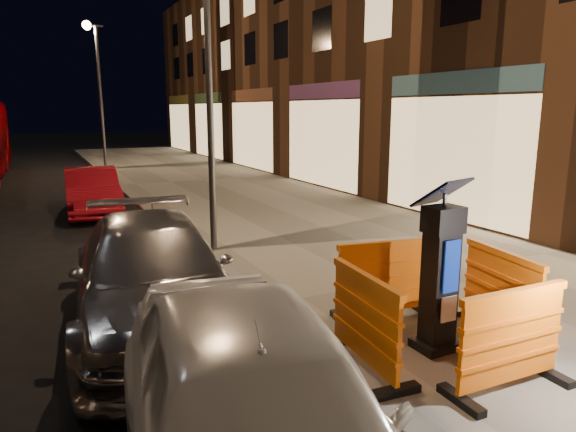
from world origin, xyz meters
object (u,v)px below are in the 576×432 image
barrier_kerbside (365,322)px  car_silver (155,324)px  barrier_back (384,280)px  car_red (94,214)px  barrier_bldgside (501,292)px  parking_kiosk (440,271)px  barrier_front (511,341)px

barrier_kerbside → car_silver: 2.92m
barrier_back → barrier_kerbside: 1.34m
barrier_kerbside → car_red: bearing=12.9°
barrier_kerbside → barrier_bldgside: same height
barrier_kerbside → barrier_bldgside: bearing=-85.3°
barrier_back → barrier_bldgside: same height
parking_kiosk → car_silver: bearing=143.7°
barrier_kerbside → car_silver: size_ratio=0.27×
barrier_bldgside → barrier_back: bearing=53.7°
parking_kiosk → barrier_back: 1.03m
parking_kiosk → barrier_front: parking_kiosk is taller
car_red → barrier_bldgside: bearing=-69.0°
parking_kiosk → barrier_bldgside: parking_kiosk is taller
car_red → barrier_kerbside: bearing=-79.0°
barrier_bldgside → car_red: size_ratio=0.35×
barrier_bldgside → car_red: barrier_bldgside is taller
barrier_bldgside → car_red: (-3.38, 10.29, -0.64)m
barrier_back → barrier_bldgside: size_ratio=1.00×
barrier_bldgside → car_silver: bearing=64.5°
barrier_kerbside → barrier_bldgside: (1.90, 0.00, 0.00)m
parking_kiosk → barrier_kerbside: size_ratio=1.40×
parking_kiosk → barrier_kerbside: 1.03m
barrier_bldgside → car_red: bearing=26.9°
barrier_kerbside → car_silver: barrier_kerbside is taller
car_silver → car_red: car_silver is taller
barrier_front → car_red: size_ratio=0.35×
parking_kiosk → barrier_back: size_ratio=1.40×
barrier_back → car_red: size_ratio=0.35×
parking_kiosk → car_red: size_ratio=0.48×
barrier_front → car_silver: 4.23m
barrier_front → barrier_back: (0.00, 1.90, 0.00)m
barrier_back → car_red: barrier_back is taller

